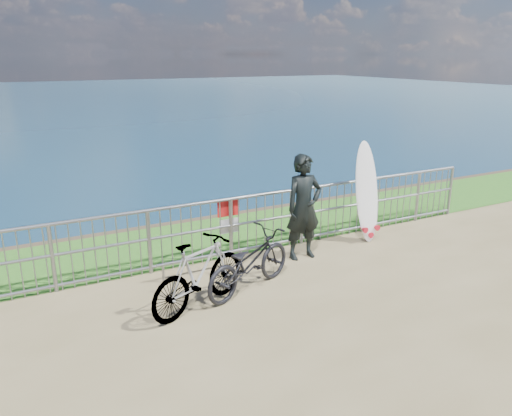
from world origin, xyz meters
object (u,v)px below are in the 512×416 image
surfer (304,207)px  bicycle_far (199,274)px  bicycle_near (249,262)px  surfboard (367,196)px

surfer → bicycle_far: 2.56m
bicycle_near → bicycle_far: size_ratio=1.01×
bicycle_near → surfboard: bearing=-95.0°
surfer → surfboard: surfboard is taller
surfer → bicycle_near: 1.71m
surfer → surfboard: size_ratio=0.96×
surfboard → surfer: bearing=-172.9°
bicycle_far → bicycle_near: bearing=-101.9°
surfboard → bicycle_far: bearing=-164.1°
surfboard → bicycle_far: 4.11m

